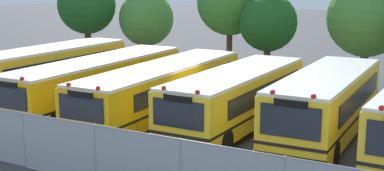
% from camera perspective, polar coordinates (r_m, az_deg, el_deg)
% --- Properties ---
extents(ground_plane, '(160.00, 160.00, 0.00)m').
position_cam_1_polar(ground_plane, '(23.97, 0.68, -3.82)').
color(ground_plane, '#424244').
extents(school_bus_0, '(2.70, 10.71, 2.79)m').
position_cam_1_polar(school_bus_0, '(29.17, -15.30, 1.50)').
color(school_bus_0, yellow).
rests_on(school_bus_0, ground_plane).
extents(school_bus_1, '(2.69, 11.68, 2.53)m').
position_cam_1_polar(school_bus_1, '(26.55, -9.88, 0.49)').
color(school_bus_1, '#EAA80C').
rests_on(school_bus_1, ground_plane).
extents(school_bus_2, '(2.71, 11.72, 2.52)m').
position_cam_1_polar(school_bus_2, '(24.48, -3.11, -0.30)').
color(school_bus_2, '#EAA80C').
rests_on(school_bus_2, ground_plane).
extents(school_bus_3, '(2.60, 9.80, 2.62)m').
position_cam_1_polar(school_bus_3, '(22.59, 4.78, -1.22)').
color(school_bus_3, yellow).
rests_on(school_bus_3, ground_plane).
extents(school_bus_4, '(2.68, 9.51, 2.78)m').
position_cam_1_polar(school_bus_4, '(21.75, 13.99, -1.82)').
color(school_bus_4, yellow).
rests_on(school_bus_4, ground_plane).
extents(tree_0, '(4.01, 4.01, 6.36)m').
position_cam_1_polar(tree_0, '(38.40, -11.05, 8.46)').
color(tree_0, '#4C3823').
rests_on(tree_0, ground_plane).
extents(tree_1, '(3.77, 3.77, 5.33)m').
position_cam_1_polar(tree_1, '(37.51, -4.90, 7.06)').
color(tree_1, '#4C3823').
rests_on(tree_1, ground_plane).
extents(tree_2, '(4.23, 4.23, 6.80)m').
position_cam_1_polar(tree_2, '(34.86, 3.79, 8.78)').
color(tree_2, '#4C3823').
rests_on(tree_2, ground_plane).
extents(tree_3, '(3.54, 3.54, 5.34)m').
position_cam_1_polar(tree_3, '(33.07, 8.16, 6.61)').
color(tree_3, '#4C3823').
rests_on(tree_3, ground_plane).
extents(tree_4, '(4.54, 4.54, 6.28)m').
position_cam_1_polar(tree_4, '(32.71, 17.87, 7.03)').
color(tree_4, '#4C3823').
rests_on(tree_4, ground_plane).
extents(chainlink_fence, '(24.34, 0.07, 1.92)m').
position_cam_1_polar(chainlink_fence, '(16.98, -10.16, -7.05)').
color(chainlink_fence, '#9EA0A3').
rests_on(chainlink_fence, ground_plane).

